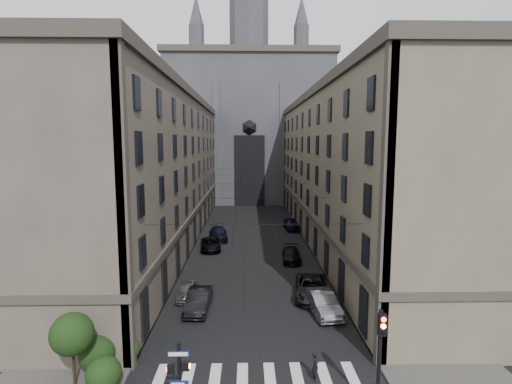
{
  "coord_description": "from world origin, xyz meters",
  "views": [
    {
      "loc": [
        -0.46,
        -15.12,
        12.78
      ],
      "look_at": [
        0.13,
        11.31,
        9.43
      ],
      "focal_mm": 28.0,
      "sensor_mm": 36.0,
      "label": 1
    }
  ],
  "objects": [
    {
      "name": "shrub_cluster",
      "position": [
        -8.72,
        5.01,
        1.8
      ],
      "size": [
        3.9,
        4.4,
        3.9
      ],
      "color": "black",
      "rests_on": "sidewalk_left"
    },
    {
      "name": "pedestrian_signal_left",
      "position": [
        -3.51,
        1.5,
        2.32
      ],
      "size": [
        1.02,
        0.38,
        4.0
      ],
      "color": "black",
      "rests_on": "ground"
    },
    {
      "name": "sidewalk_left",
      "position": [
        -10.5,
        36.0,
        0.07
      ],
      "size": [
        7.0,
        80.0,
        0.15
      ],
      "primitive_type": "cube",
      "color": "#383533",
      "rests_on": "ground"
    },
    {
      "name": "car_left_midfar",
      "position": [
        -4.82,
        31.09,
        0.69
      ],
      "size": [
        2.81,
        5.2,
        1.39
      ],
      "primitive_type": "imported",
      "rotation": [
        0.0,
        0.0,
        0.11
      ],
      "color": "black",
      "rests_on": "ground"
    },
    {
      "name": "gothic_tower",
      "position": [
        0.0,
        74.96,
        17.8
      ],
      "size": [
        35.0,
        23.0,
        58.0
      ],
      "color": "#2D2D33",
      "rests_on": "ground"
    },
    {
      "name": "traffic_light_right",
      "position": [
        5.6,
        1.92,
        3.29
      ],
      "size": [
        0.34,
        0.5,
        5.2
      ],
      "color": "black",
      "rests_on": "ground"
    },
    {
      "name": "zebra_crossing",
      "position": [
        0.0,
        5.0,
        0.01
      ],
      "size": [
        11.0,
        3.2,
        0.01
      ],
      "primitive_type": "cube",
      "color": "beige",
      "rests_on": "ground"
    },
    {
      "name": "car_right_near",
      "position": [
        5.14,
        13.27,
        0.81
      ],
      "size": [
        2.34,
        5.12,
        1.63
      ],
      "primitive_type": "imported",
      "rotation": [
        0.0,
        0.0,
        0.13
      ],
      "color": "slate",
      "rests_on": "ground"
    },
    {
      "name": "building_right",
      "position": [
        13.44,
        36.0,
        9.34
      ],
      "size": [
        13.6,
        60.6,
        18.85
      ],
      "color": "brown",
      "rests_on": "ground"
    },
    {
      "name": "car_left_midnear",
      "position": [
        -4.2,
        14.03,
        0.78
      ],
      "size": [
        1.82,
        4.81,
        1.57
      ],
      "primitive_type": "imported",
      "rotation": [
        0.0,
        0.0,
        -0.03
      ],
      "color": "black",
      "rests_on": "ground"
    },
    {
      "name": "sidewalk_right",
      "position": [
        10.5,
        36.0,
        0.07
      ],
      "size": [
        7.0,
        80.0,
        0.15
      ],
      "primitive_type": "cube",
      "color": "#383533",
      "rests_on": "ground"
    },
    {
      "name": "building_left",
      "position": [
        -13.44,
        36.0,
        9.34
      ],
      "size": [
        13.6,
        60.6,
        18.85
      ],
      "color": "#463E36",
      "rests_on": "ground"
    },
    {
      "name": "car_left_far",
      "position": [
        -4.27,
        36.16,
        0.79
      ],
      "size": [
        2.9,
        5.7,
        1.58
      ],
      "primitive_type": "imported",
      "rotation": [
        0.0,
        0.0,
        0.13
      ],
      "color": "black",
      "rests_on": "ground"
    },
    {
      "name": "car_left_near",
      "position": [
        -5.4,
        16.38,
        0.64
      ],
      "size": [
        1.55,
        3.78,
        1.28
      ],
      "primitive_type": "imported",
      "rotation": [
        0.0,
        0.0,
        -0.01
      ],
      "color": "slate",
      "rests_on": "ground"
    },
    {
      "name": "tram_wires",
      "position": [
        0.0,
        35.63,
        7.25
      ],
      "size": [
        14.0,
        60.0,
        0.43
      ],
      "color": "black",
      "rests_on": "ground"
    },
    {
      "name": "car_right_far",
      "position": [
        5.99,
        41.93,
        0.83
      ],
      "size": [
        2.36,
        5.01,
        1.66
      ],
      "primitive_type": "imported",
      "rotation": [
        0.0,
        0.0,
        0.09
      ],
      "color": "black",
      "rests_on": "ground"
    },
    {
      "name": "pedestrian",
      "position": [
        3.17,
        4.89,
        0.82
      ],
      "size": [
        0.47,
        0.64,
        1.63
      ],
      "primitive_type": "imported",
      "rotation": [
        0.0,
        0.0,
        1.71
      ],
      "color": "black",
      "rests_on": "ground"
    },
    {
      "name": "car_right_midfar",
      "position": [
        4.27,
        26.49,
        0.69
      ],
      "size": [
        2.23,
        4.87,
        1.38
      ],
      "primitive_type": "imported",
      "rotation": [
        0.0,
        0.0,
        -0.06
      ],
      "color": "black",
      "rests_on": "ground"
    },
    {
      "name": "car_right_midnear",
      "position": [
        4.84,
        16.29,
        0.82
      ],
      "size": [
        3.43,
        6.17,
        1.63
      ],
      "primitive_type": "imported",
      "rotation": [
        0.0,
        0.0,
        -0.13
      ],
      "color": "black",
      "rests_on": "ground"
    }
  ]
}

